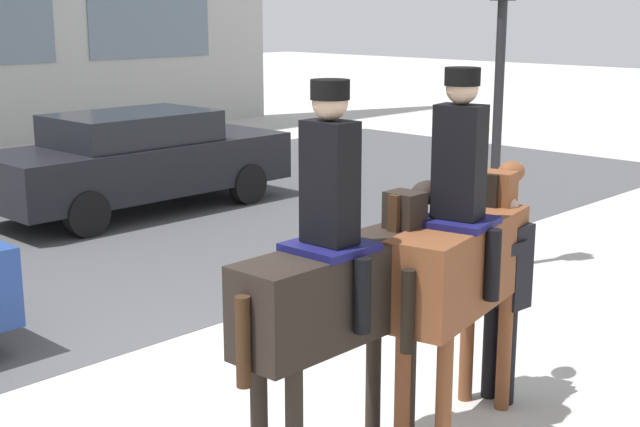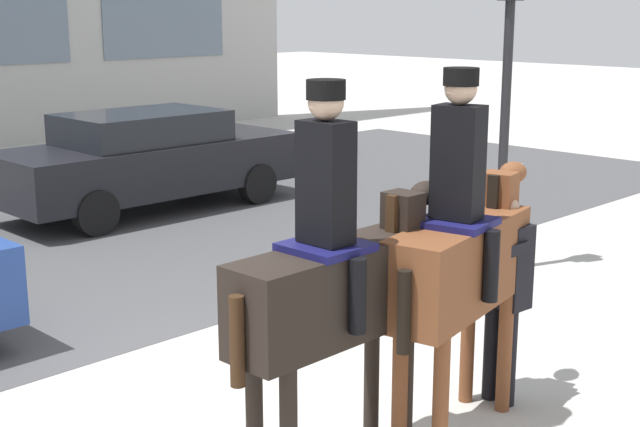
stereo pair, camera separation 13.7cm
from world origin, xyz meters
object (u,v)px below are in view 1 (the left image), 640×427
at_px(traffic_light, 502,49).
at_px(pedestrian_bystander, 502,283).
at_px(mounted_horse_lead, 340,281).
at_px(street_car_far_lane, 139,159).
at_px(mounted_horse_companion, 462,254).

bearing_deg(traffic_light, pedestrian_bystander, -146.18).
xyz_separation_m(mounted_horse_lead, pedestrian_bystander, (1.70, -0.13, -0.37)).
height_order(mounted_horse_lead, street_car_far_lane, mounted_horse_lead).
bearing_deg(mounted_horse_lead, pedestrian_bystander, -5.35).
bearing_deg(street_car_far_lane, mounted_horse_lead, -116.04).
relative_size(mounted_horse_lead, traffic_light, 0.68).
distance_m(pedestrian_bystander, traffic_light, 4.02).
xyz_separation_m(mounted_horse_lead, traffic_light, (4.76, 1.92, 1.24)).
height_order(pedestrian_bystander, street_car_far_lane, pedestrian_bystander).
distance_m(pedestrian_bystander, street_car_far_lane, 7.95).
bearing_deg(traffic_light, mounted_horse_companion, -150.31).
bearing_deg(mounted_horse_companion, traffic_light, 18.16).
xyz_separation_m(mounted_horse_companion, pedestrian_bystander, (0.65, 0.06, -0.37)).
distance_m(street_car_far_lane, traffic_light, 6.02).
height_order(mounted_horse_companion, street_car_far_lane, mounted_horse_companion).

